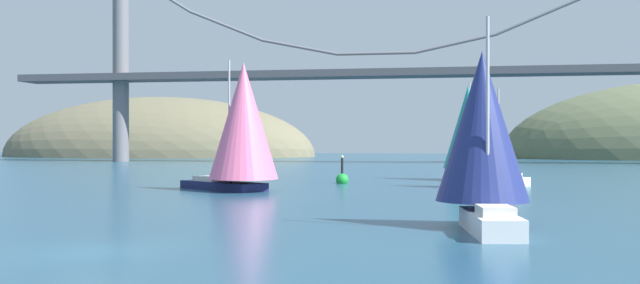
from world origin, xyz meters
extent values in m
plane|color=navy|center=(0.00, 0.00, 0.00)|extent=(360.00, 360.00, 0.00)
ellipsoid|color=#6B664C|center=(-55.00, 135.00, 0.00)|extent=(74.53, 44.00, 27.63)
cylinder|color=slate|center=(-44.85, 95.00, 16.88)|extent=(2.80, 2.80, 33.76)
cube|color=#47474C|center=(0.00, 95.00, 14.66)|extent=(125.69, 6.00, 1.20)
cylinder|color=slate|center=(-25.63, 95.00, 23.24)|extent=(13.00, 0.50, 5.72)
cylinder|color=slate|center=(-12.81, 95.00, 19.30)|extent=(12.91, 0.50, 3.12)
cylinder|color=slate|center=(0.00, 95.00, 17.99)|extent=(12.81, 0.50, 0.50)
cylinder|color=slate|center=(12.81, 95.00, 19.30)|extent=(12.91, 0.50, 3.12)
cylinder|color=slate|center=(25.63, 95.00, 23.24)|extent=(13.00, 0.50, 5.72)
cube|color=white|center=(13.05, 7.13, 0.41)|extent=(2.34, 5.93, 0.82)
cube|color=beige|center=(13.18, 6.10, 1.00)|extent=(1.47, 1.99, 0.36)
cylinder|color=#B2B2B7|center=(12.98, 7.70, 4.74)|extent=(0.14, 0.14, 7.84)
cone|color=navy|center=(12.83, 8.96, 4.28)|extent=(4.33, 4.33, 6.32)
cube|color=#191E4C|center=(-5.06, 29.33, 0.30)|extent=(7.68, 6.40, 0.59)
cube|color=beige|center=(-6.19, 30.12, 0.77)|extent=(3.07, 2.92, 0.36)
cylinder|color=#B2B2B7|center=(-4.44, 28.89, 5.10)|extent=(0.14, 0.14, 9.01)
cone|color=pink|center=(-3.05, 27.91, 5.11)|extent=(6.99, 6.99, 8.43)
cube|color=white|center=(15.68, 35.59, 0.36)|extent=(4.74, 5.76, 0.71)
cube|color=beige|center=(16.28, 36.46, 0.89)|extent=(2.11, 2.26, 0.36)
cylinder|color=#B2B2B7|center=(15.34, 35.11, 4.20)|extent=(0.14, 0.14, 6.98)
cone|color=#B21423|center=(14.59, 34.06, 4.30)|extent=(5.60, 5.60, 6.57)
cube|color=#B7B2A8|center=(13.59, 47.03, 0.41)|extent=(2.68, 6.46, 0.82)
cube|color=beige|center=(13.73, 48.15, 1.00)|extent=(1.71, 2.17, 0.36)
cylinder|color=#B2B2B7|center=(13.52, 46.41, 5.00)|extent=(0.14, 0.14, 8.34)
cone|color=teal|center=(13.35, 45.04, 4.94)|extent=(5.05, 5.05, 7.63)
sphere|color=green|center=(2.59, 38.56, 0.30)|extent=(1.10, 1.10, 1.10)
cylinder|color=black|center=(2.59, 38.56, 1.35)|extent=(0.20, 0.20, 1.60)
sphere|color=#F2EA99|center=(2.59, 38.56, 2.27)|extent=(0.24, 0.24, 0.24)
camera|label=1|loc=(11.33, -21.59, 3.67)|focal=39.93mm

